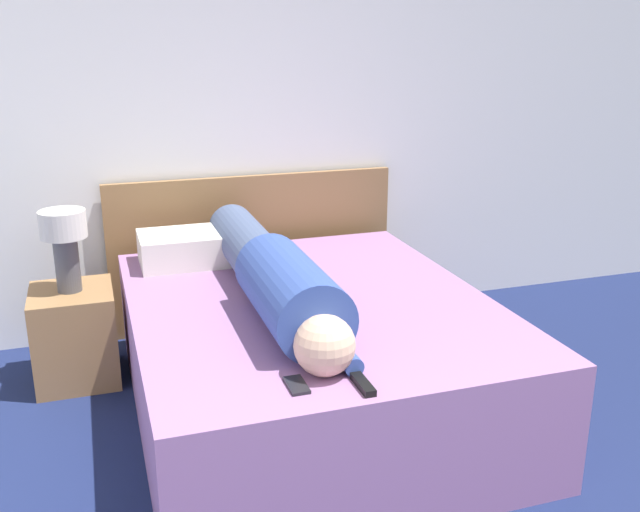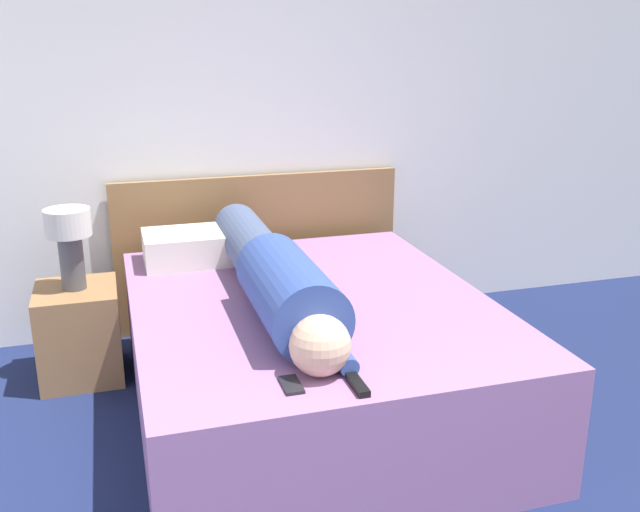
% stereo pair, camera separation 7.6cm
% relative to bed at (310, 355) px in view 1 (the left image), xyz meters
% --- Properties ---
extents(wall_back, '(6.34, 0.06, 2.60)m').
position_rel_bed_xyz_m(wall_back, '(0.20, 1.18, 1.03)').
color(wall_back, white).
rests_on(wall_back, ground_plane).
extents(bed, '(1.57, 1.93, 0.55)m').
position_rel_bed_xyz_m(bed, '(0.00, 0.00, 0.00)').
color(bed, '#936699').
rests_on(bed, ground_plane).
extents(headboard, '(1.69, 0.04, 0.91)m').
position_rel_bed_xyz_m(headboard, '(0.00, 1.11, 0.18)').
color(headboard, olive).
rests_on(headboard, ground_plane).
extents(nightstand, '(0.40, 0.43, 0.48)m').
position_rel_bed_xyz_m(nightstand, '(-1.04, 0.66, -0.03)').
color(nightstand, olive).
rests_on(nightstand, ground_plane).
extents(table_lamp, '(0.22, 0.22, 0.41)m').
position_rel_bed_xyz_m(table_lamp, '(-1.04, 0.66, 0.47)').
color(table_lamp, '#4C4C51').
rests_on(table_lamp, nightstand).
extents(person_lying, '(0.31, 1.74, 0.31)m').
position_rel_bed_xyz_m(person_lying, '(-0.17, -0.02, 0.41)').
color(person_lying, '#DBB293').
rests_on(person_lying, bed).
extents(pillow_near_headboard, '(0.62, 0.34, 0.16)m').
position_rel_bed_xyz_m(pillow_near_headboard, '(-0.38, 0.71, 0.35)').
color(pillow_near_headboard, silver).
rests_on(pillow_near_headboard, bed).
extents(tv_remote, '(0.04, 0.15, 0.02)m').
position_rel_bed_xyz_m(tv_remote, '(-0.08, -0.85, 0.29)').
color(tv_remote, black).
rests_on(tv_remote, bed).
extents(cell_phone, '(0.06, 0.13, 0.01)m').
position_rel_bed_xyz_m(cell_phone, '(-0.29, -0.78, 0.28)').
color(cell_phone, black).
rests_on(cell_phone, bed).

